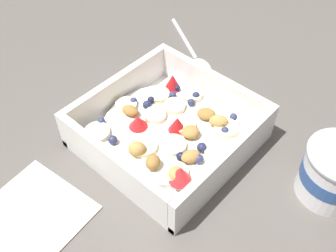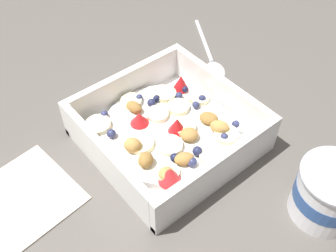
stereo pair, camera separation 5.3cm
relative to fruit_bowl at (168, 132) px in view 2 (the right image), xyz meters
name	(u,v)px [view 2 (the right image)]	position (x,y,z in m)	size (l,w,h in m)	color
ground_plane	(163,143)	(0.01, 0.00, -0.02)	(2.40, 2.40, 0.00)	#56514C
fruit_bowl	(168,132)	(0.00, 0.00, 0.00)	(0.20, 0.20, 0.06)	white
spoon	(212,59)	(-0.17, -0.09, -0.02)	(0.10, 0.16, 0.01)	silver
yogurt_cup	(329,193)	(-0.07, 0.20, 0.02)	(0.08, 0.08, 0.07)	white
folded_napkin	(22,198)	(0.20, -0.04, -0.02)	(0.12, 0.12, 0.01)	silver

